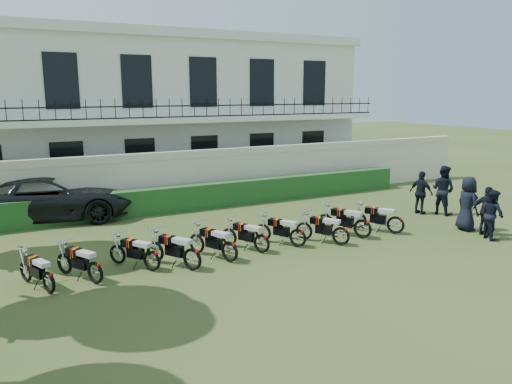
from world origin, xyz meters
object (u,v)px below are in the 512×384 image
(motorcycle_3, at_px, (192,254))
(motorcycle_5, at_px, (262,239))
(officer_4, at_px, (443,190))
(officer_5, at_px, (421,193))
(motorcycle_7, at_px, (341,232))
(motorcycle_9, at_px, (396,221))
(motorcycle_1, at_px, (95,267))
(motorcycle_6, at_px, (298,233))
(motorcycle_2, at_px, (152,256))
(motorcycle_0, at_px, (48,277))
(officer_3, at_px, (467,204))
(suv, at_px, (49,198))
(officer_2, at_px, (487,211))
(motorcycle_8, at_px, (363,224))
(officer_1, at_px, (492,214))
(motorcycle_4, at_px, (230,247))

(motorcycle_3, bearing_deg, motorcycle_5, -21.10)
(officer_4, relative_size, officer_5, 1.14)
(motorcycle_7, bearing_deg, motorcycle_9, -29.52)
(motorcycle_1, distance_m, motorcycle_6, 6.03)
(motorcycle_7, height_order, officer_4, officer_4)
(motorcycle_2, bearing_deg, motorcycle_0, 152.64)
(motorcycle_7, height_order, officer_3, officer_3)
(motorcycle_1, bearing_deg, officer_4, -23.74)
(motorcycle_0, distance_m, officer_5, 13.74)
(motorcycle_0, xyz_separation_m, motorcycle_5, (5.86, 0.35, 0.02))
(suv, relative_size, officer_5, 3.55)
(motorcycle_7, xyz_separation_m, officer_2, (4.96, -1.29, 0.37))
(motorcycle_6, relative_size, motorcycle_8, 0.87)
(motorcycle_9, relative_size, officer_5, 0.95)
(officer_1, bearing_deg, officer_4, -3.05)
(motorcycle_6, bearing_deg, motorcycle_5, 146.01)
(motorcycle_8, distance_m, officer_5, 4.49)
(officer_4, bearing_deg, motorcycle_1, 84.31)
(motorcycle_4, bearing_deg, officer_4, -17.55)
(motorcycle_1, distance_m, motorcycle_9, 9.68)
(officer_3, relative_size, officer_5, 1.10)
(officer_3, bearing_deg, motorcycle_7, 95.47)
(suv, bearing_deg, officer_4, -104.10)
(motorcycle_0, bearing_deg, officer_3, -24.82)
(motorcycle_2, relative_size, motorcycle_8, 0.83)
(motorcycle_2, relative_size, motorcycle_6, 0.95)
(motorcycle_2, height_order, suv, suv)
(motorcycle_4, height_order, officer_2, officer_2)
(motorcycle_1, height_order, motorcycle_7, motorcycle_7)
(motorcycle_3, distance_m, officer_3, 9.78)
(motorcycle_5, relative_size, officer_2, 0.97)
(officer_3, bearing_deg, motorcycle_8, 89.65)
(motorcycle_9, bearing_deg, officer_4, -14.23)
(motorcycle_5, distance_m, officer_5, 7.90)
(motorcycle_2, distance_m, officer_4, 11.85)
(motorcycle_2, bearing_deg, motorcycle_9, -37.56)
(motorcycle_5, xyz_separation_m, officer_2, (7.48, -1.78, 0.38))
(officer_1, bearing_deg, suv, 71.44)
(suv, bearing_deg, officer_3, -112.96)
(motorcycle_2, xyz_separation_m, officer_1, (10.58, -2.12, 0.37))
(officer_1, height_order, officer_3, officer_3)
(motorcycle_4, xyz_separation_m, officer_5, (8.94, 1.70, 0.38))
(motorcycle_9, bearing_deg, motorcycle_6, 141.15)
(motorcycle_4, bearing_deg, motorcycle_6, -18.65)
(officer_2, bearing_deg, suv, 37.37)
(motorcycle_5, relative_size, officer_1, 0.98)
(motorcycle_6, relative_size, officer_5, 0.91)
(motorcycle_6, height_order, suv, suv)
(motorcycle_7, bearing_deg, motorcycle_6, 126.00)
(motorcycle_2, relative_size, officer_2, 0.89)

